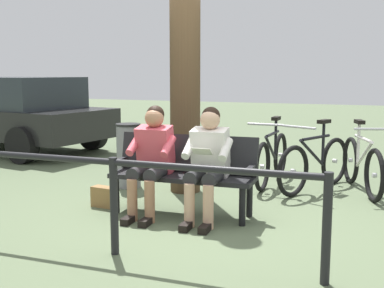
{
  "coord_description": "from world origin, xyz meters",
  "views": [
    {
      "loc": [
        -1.8,
        4.78,
        1.56
      ],
      "look_at": [
        0.23,
        -0.34,
        0.75
      ],
      "focal_mm": 45.64,
      "sensor_mm": 36.0,
      "label": 1
    }
  ],
  "objects_px": {
    "litter_bin": "(129,155)",
    "bicycle_green": "(272,158)",
    "bicycle_blue": "(362,165)",
    "person_reading": "(208,158)",
    "bench": "(184,168)",
    "bicycle_purple": "(315,164)",
    "person_companion": "(152,155)",
    "parked_car": "(12,112)",
    "tree_trunk": "(185,44)",
    "handbag": "(104,197)"
  },
  "relations": [
    {
      "from": "bench",
      "to": "parked_car",
      "type": "height_order",
      "value": "parked_car"
    },
    {
      "from": "handbag",
      "to": "litter_bin",
      "type": "distance_m",
      "value": 1.07
    },
    {
      "from": "bench",
      "to": "person_reading",
      "type": "relative_size",
      "value": 1.35
    },
    {
      "from": "person_reading",
      "to": "bicycle_blue",
      "type": "xyz_separation_m",
      "value": [
        -1.46,
        -1.9,
        -0.31
      ]
    },
    {
      "from": "bench",
      "to": "bicycle_blue",
      "type": "relative_size",
      "value": 1.01
    },
    {
      "from": "handbag",
      "to": "parked_car",
      "type": "xyz_separation_m",
      "value": [
        3.94,
        -2.95,
        0.65
      ]
    },
    {
      "from": "tree_trunk",
      "to": "litter_bin",
      "type": "distance_m",
      "value": 1.69
    },
    {
      "from": "litter_bin",
      "to": "bicycle_green",
      "type": "bearing_deg",
      "value": -151.99
    },
    {
      "from": "person_reading",
      "to": "person_companion",
      "type": "distance_m",
      "value": 0.64
    },
    {
      "from": "person_companion",
      "to": "parked_car",
      "type": "distance_m",
      "value": 5.48
    },
    {
      "from": "person_reading",
      "to": "parked_car",
      "type": "xyz_separation_m",
      "value": [
        5.23,
        -2.97,
        0.11
      ]
    },
    {
      "from": "person_companion",
      "to": "bicycle_blue",
      "type": "relative_size",
      "value": 0.75
    },
    {
      "from": "person_reading",
      "to": "bicycle_green",
      "type": "height_order",
      "value": "person_reading"
    },
    {
      "from": "bicycle_blue",
      "to": "bicycle_purple",
      "type": "distance_m",
      "value": 0.59
    },
    {
      "from": "parked_car",
      "to": "bicycle_purple",
      "type": "bearing_deg",
      "value": 177.54
    },
    {
      "from": "bench",
      "to": "litter_bin",
      "type": "bearing_deg",
      "value": -38.95
    },
    {
      "from": "bench",
      "to": "handbag",
      "type": "height_order",
      "value": "bench"
    },
    {
      "from": "bicycle_green",
      "to": "bicycle_purple",
      "type": "bearing_deg",
      "value": 74.92
    },
    {
      "from": "handbag",
      "to": "bicycle_blue",
      "type": "distance_m",
      "value": 3.34
    },
    {
      "from": "person_companion",
      "to": "bicycle_green",
      "type": "distance_m",
      "value": 2.21
    },
    {
      "from": "person_companion",
      "to": "bicycle_green",
      "type": "relative_size",
      "value": 0.71
    },
    {
      "from": "handbag",
      "to": "parked_car",
      "type": "bearing_deg",
      "value": -36.79
    },
    {
      "from": "bicycle_blue",
      "to": "bicycle_green",
      "type": "bearing_deg",
      "value": -112.27
    },
    {
      "from": "person_companion",
      "to": "bicycle_blue",
      "type": "bearing_deg",
      "value": -140.19
    },
    {
      "from": "bicycle_green",
      "to": "parked_car",
      "type": "height_order",
      "value": "parked_car"
    },
    {
      "from": "person_companion",
      "to": "parked_car",
      "type": "height_order",
      "value": "parked_car"
    },
    {
      "from": "litter_bin",
      "to": "tree_trunk",
      "type": "bearing_deg",
      "value": -174.5
    },
    {
      "from": "bicycle_blue",
      "to": "bicycle_green",
      "type": "xyz_separation_m",
      "value": [
        1.2,
        -0.06,
        0.0
      ]
    },
    {
      "from": "handbag",
      "to": "tree_trunk",
      "type": "bearing_deg",
      "value": -118.51
    },
    {
      "from": "person_reading",
      "to": "tree_trunk",
      "type": "distance_m",
      "value": 1.81
    },
    {
      "from": "person_reading",
      "to": "bicycle_purple",
      "type": "xyz_separation_m",
      "value": [
        -0.88,
        -1.77,
        -0.31
      ]
    },
    {
      "from": "person_reading",
      "to": "bicycle_blue",
      "type": "bearing_deg",
      "value": -130.34
    },
    {
      "from": "bench",
      "to": "bicycle_purple",
      "type": "relative_size",
      "value": 1.04
    },
    {
      "from": "person_reading",
      "to": "litter_bin",
      "type": "relative_size",
      "value": 1.37
    },
    {
      "from": "bicycle_blue",
      "to": "bicycle_green",
      "type": "height_order",
      "value": "same"
    },
    {
      "from": "litter_bin",
      "to": "bicycle_blue",
      "type": "distance_m",
      "value": 3.1
    },
    {
      "from": "bench",
      "to": "tree_trunk",
      "type": "relative_size",
      "value": 0.42
    },
    {
      "from": "tree_trunk",
      "to": "handbag",
      "type": "bearing_deg",
      "value": 61.49
    },
    {
      "from": "bench",
      "to": "person_reading",
      "type": "height_order",
      "value": "person_reading"
    },
    {
      "from": "handbag",
      "to": "tree_trunk",
      "type": "distance_m",
      "value": 2.18
    },
    {
      "from": "litter_bin",
      "to": "bicycle_green",
      "type": "xyz_separation_m",
      "value": [
        -1.77,
        -0.94,
        -0.08
      ]
    },
    {
      "from": "litter_bin",
      "to": "parked_car",
      "type": "xyz_separation_m",
      "value": [
        3.72,
        -1.95,
        0.34
      ]
    },
    {
      "from": "parked_car",
      "to": "person_companion",
      "type": "bearing_deg",
      "value": 155.46
    },
    {
      "from": "tree_trunk",
      "to": "bicycle_green",
      "type": "relative_size",
      "value": 2.29
    },
    {
      "from": "bicycle_purple",
      "to": "bicycle_green",
      "type": "xyz_separation_m",
      "value": [
        0.62,
        -0.19,
        0.0
      ]
    },
    {
      "from": "litter_bin",
      "to": "bicycle_blue",
      "type": "xyz_separation_m",
      "value": [
        -2.97,
        -0.88,
        -0.08
      ]
    },
    {
      "from": "bench",
      "to": "litter_bin",
      "type": "height_order",
      "value": "litter_bin"
    },
    {
      "from": "handbag",
      "to": "person_reading",
      "type": "bearing_deg",
      "value": 178.99
    },
    {
      "from": "handbag",
      "to": "tree_trunk",
      "type": "relative_size",
      "value": 0.08
    },
    {
      "from": "person_companion",
      "to": "bicycle_blue",
      "type": "distance_m",
      "value": 2.87
    }
  ]
}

